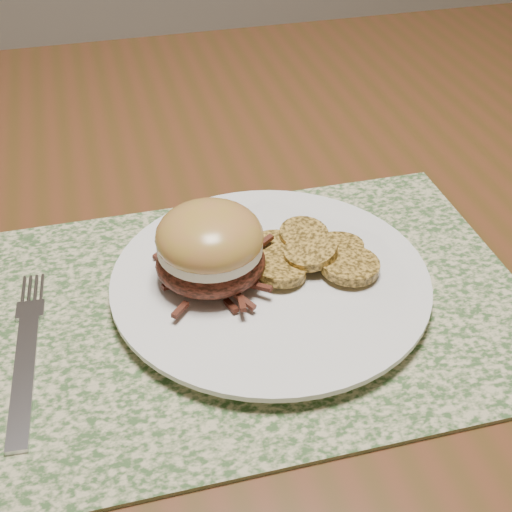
{
  "coord_description": "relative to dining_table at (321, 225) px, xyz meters",
  "views": [
    {
      "loc": [
        -0.25,
        -0.65,
        1.16
      ],
      "look_at": [
        -0.13,
        -0.19,
        0.79
      ],
      "focal_mm": 50.0,
      "sensor_mm": 36.0,
      "label": 1
    }
  ],
  "objects": [
    {
      "name": "dining_table",
      "position": [
        0.0,
        0.0,
        0.0
      ],
      "size": [
        1.5,
        0.9,
        0.75
      ],
      "color": "#582F19",
      "rests_on": "ground"
    },
    {
      "name": "placemat",
      "position": [
        -0.13,
        -0.21,
        0.08
      ],
      "size": [
        0.45,
        0.33,
        0.0
      ],
      "primitive_type": "cube",
      "color": "#3A592E",
      "rests_on": "dining_table"
    },
    {
      "name": "dinner_plate",
      "position": [
        -0.12,
        -0.19,
        0.09
      ],
      "size": [
        0.26,
        0.26,
        0.02
      ],
      "primitive_type": "cylinder",
      "color": "white",
      "rests_on": "placemat"
    },
    {
      "name": "pork_sandwich",
      "position": [
        -0.17,
        -0.18,
        0.13
      ],
      "size": [
        0.1,
        0.1,
        0.07
      ],
      "rotation": [
        0.0,
        0.0,
        -0.1
      ],
      "color": "black",
      "rests_on": "dinner_plate"
    },
    {
      "name": "roasted_potatoes",
      "position": [
        -0.08,
        -0.18,
        0.11
      ],
      "size": [
        0.13,
        0.12,
        0.03
      ],
      "color": "#B28634",
      "rests_on": "dinner_plate"
    },
    {
      "name": "fork",
      "position": [
        -0.32,
        -0.22,
        0.09
      ],
      "size": [
        0.03,
        0.19,
        0.0
      ],
      "rotation": [
        0.0,
        0.0,
        -0.07
      ],
      "color": "#B8B8BF",
      "rests_on": "placemat"
    }
  ]
}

